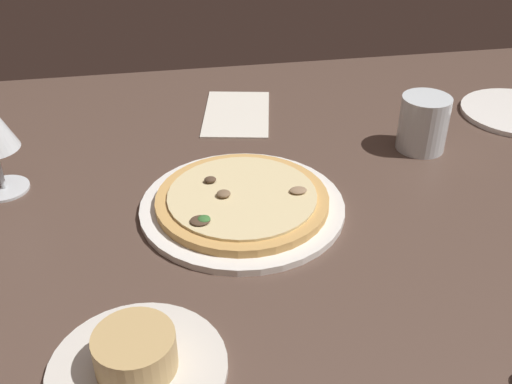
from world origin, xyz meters
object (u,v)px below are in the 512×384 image
(paper_menu, at_px, (235,114))
(ramekin_on_saucer, at_px, (136,360))
(water_glass, at_px, (423,127))
(pizza_main, at_px, (242,203))

(paper_menu, bearing_deg, ramekin_on_saucer, 83.60)
(ramekin_on_saucer, bearing_deg, paper_menu, -107.74)
(paper_menu, bearing_deg, water_glass, 159.00)
(pizza_main, relative_size, ramekin_on_saucer, 1.58)
(pizza_main, bearing_deg, water_glass, -158.25)
(pizza_main, relative_size, water_glass, 3.16)
(pizza_main, height_order, water_glass, water_glass)
(water_glass, distance_m, paper_menu, 0.34)
(ramekin_on_saucer, height_order, paper_menu, ramekin_on_saucer)
(paper_menu, bearing_deg, pizza_main, 94.88)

